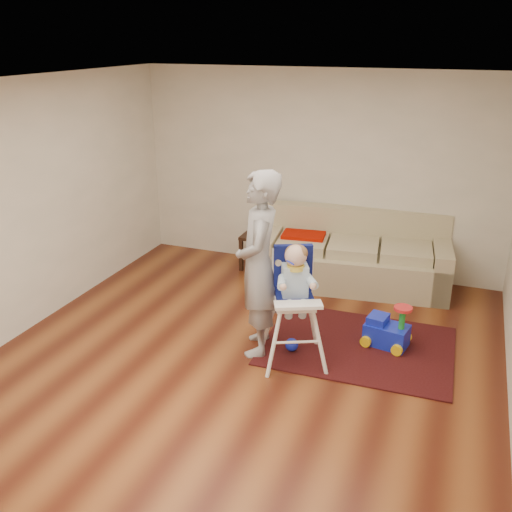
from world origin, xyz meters
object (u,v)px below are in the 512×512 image
(adult, at_px, (259,265))
(toy_ball, at_px, (292,345))
(high_chair, at_px, (294,306))
(ride_on_toy, at_px, (387,324))
(sofa, at_px, (353,251))
(side_table, at_px, (261,251))

(adult, bearing_deg, toy_ball, 81.70)
(toy_ball, bearing_deg, high_chair, -66.86)
(ride_on_toy, bearing_deg, adult, -146.57)
(sofa, xyz_separation_m, ride_on_toy, (0.68, -1.46, -0.21))
(sofa, height_order, toy_ball, sofa)
(sofa, relative_size, adult, 1.32)
(sofa, relative_size, high_chair, 2.01)
(adult, bearing_deg, side_table, -177.47)
(side_table, bearing_deg, ride_on_toy, -38.33)
(side_table, xyz_separation_m, ride_on_toy, (2.00, -1.58, 0.01))
(ride_on_toy, relative_size, toy_ball, 3.50)
(high_chair, distance_m, adult, 0.54)
(high_chair, xyz_separation_m, adult, (-0.41, 0.09, 0.35))
(toy_ball, bearing_deg, side_table, 118.21)
(side_table, distance_m, ride_on_toy, 2.55)
(toy_ball, distance_m, adult, 0.94)
(sofa, distance_m, high_chair, 2.10)
(sofa, relative_size, ride_on_toy, 5.23)
(side_table, bearing_deg, adult, -70.25)
(ride_on_toy, xyz_separation_m, toy_ball, (-0.90, -0.48, -0.17))
(side_table, distance_m, adult, 2.36)
(side_table, height_order, ride_on_toy, ride_on_toy)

